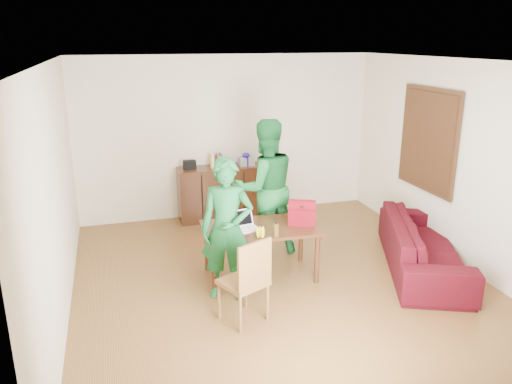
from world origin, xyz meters
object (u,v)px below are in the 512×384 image
object	(u,v)px
laptop	(246,227)
red_bag	(302,215)
table	(260,233)
person_near	(227,230)
sofa	(423,245)
chair	(244,297)
bottle	(276,229)
person_far	(265,188)

from	to	relation	value
laptop	red_bag	xyz separation A→B (m)	(0.73, 0.00, 0.08)
table	red_bag	size ratio (longest dim) A/B	4.40
person_near	sofa	bearing A→B (deg)	20.34
chair	sofa	world-z (taller)	chair
table	bottle	bearing A→B (deg)	-72.04
person_far	bottle	size ratio (longest dim) A/B	10.81
chair	person_far	size ratio (longest dim) A/B	0.51
chair	bottle	world-z (taller)	chair
bottle	red_bag	world-z (taller)	red_bag
person_near	sofa	world-z (taller)	person_near
laptop	sofa	xyz separation A→B (m)	(2.34, -0.33, -0.39)
table	sofa	xyz separation A→B (m)	(2.13, -0.38, -0.27)
person_near	person_far	size ratio (longest dim) A/B	0.88
person_far	bottle	xyz separation A→B (m)	(-0.19, -1.06, -0.19)
table	chair	distance (m)	1.12
table	person_near	xyz separation A→B (m)	(-0.52, -0.38, 0.24)
table	person_near	bearing A→B (deg)	-140.22
laptop	sofa	world-z (taller)	laptop
person_near	laptop	size ratio (longest dim) A/B	4.83
table	sofa	world-z (taller)	table
table	red_bag	distance (m)	0.57
person_near	red_bag	distance (m)	1.10
laptop	bottle	bearing A→B (deg)	-56.11
person_near	laptop	xyz separation A→B (m)	(0.32, 0.32, -0.12)
chair	sofa	size ratio (longest dim) A/B	0.43
bottle	person_far	bearing A→B (deg)	79.72
laptop	bottle	distance (m)	0.41
person_near	bottle	xyz separation A→B (m)	(0.61, 0.03, -0.07)
person_far	laptop	distance (m)	0.94
laptop	chair	bearing A→B (deg)	-117.97
red_bag	person_far	bearing A→B (deg)	130.99
person_far	red_bag	bearing A→B (deg)	104.10
bottle	table	bearing A→B (deg)	104.27
table	bottle	distance (m)	0.40
red_bag	sofa	world-z (taller)	red_bag
chair	table	bearing A→B (deg)	39.04
person_near	person_far	xyz separation A→B (m)	(0.80, 1.09, 0.12)
laptop	red_bag	bearing A→B (deg)	-10.76
sofa	red_bag	bearing A→B (deg)	101.67
person_far	laptop	world-z (taller)	person_far
chair	person_near	xyz separation A→B (m)	(-0.04, 0.59, 0.56)
person_far	sofa	distance (m)	2.24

